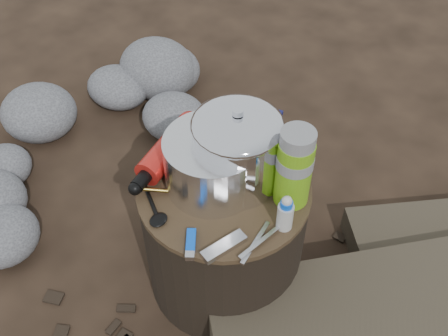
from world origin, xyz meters
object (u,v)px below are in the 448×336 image
Objects in this scene: camping_pot at (237,148)px; thermos at (294,168)px; fuel_bottle at (169,148)px; travel_mug at (294,154)px; stump at (224,236)px.

camping_pot is 0.15m from thermos.
fuel_bottle is 0.33m from travel_mug.
camping_pot reaches higher than stump.
fuel_bottle is (-0.19, -0.04, -0.07)m from camping_pot.
thermos is at bearing 3.02° from fuel_bottle.
fuel_bottle is 0.35m from thermos.
fuel_bottle reaches higher than stump.
camping_pot is at bearing 4.74° from fuel_bottle.
thermos is 0.11m from travel_mug.
travel_mug is (0.11, 0.15, 0.26)m from stump.
camping_pot reaches higher than travel_mug.
stump is 2.03× the size of camping_pot.
stump is 0.32m from travel_mug.
fuel_bottle is 2.40× the size of travel_mug.
travel_mug is at bearing 19.09° from fuel_bottle.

